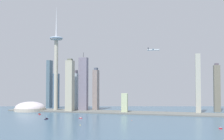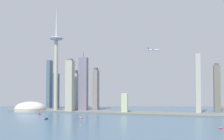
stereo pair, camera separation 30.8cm
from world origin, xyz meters
The scene contains 19 objects.
waterfront_pier centered at (0.00, 491.45, 1.83)m, with size 756.92×68.78×3.66m, color slate.
observation_tower centered at (-231.36, 489.83, 167.34)m, with size 42.11×42.11×333.52m.
stadium_dome centered at (-314.85, 479.92, 8.82)m, with size 96.75×96.75×37.77m.
skyscraper_0 centered at (-303.41, 588.10, 83.90)m, with size 13.16×25.18×167.80m.
skyscraper_1 centered at (-181.96, 532.23, 61.45)m, with size 16.09×22.40×129.44m.
skyscraper_2 centered at (-145.76, 505.69, 83.88)m, with size 26.44×18.25×183.82m.
skyscraper_3 centered at (258.23, 589.68, 72.54)m, with size 18.31×22.97×148.98m.
skyscraper_4 centered at (-178.45, 475.65, 79.44)m, with size 21.80×23.02×162.40m.
skyscraper_5 centered at (-115.25, 539.88, 66.16)m, with size 15.36×26.45×137.22m.
skyscraper_6 centered at (-11.06, 487.11, 29.02)m, with size 17.76×12.09×58.04m.
skyscraper_7 centered at (197.79, 517.90, 86.54)m, with size 13.99×15.05×173.08m.
skyscraper_8 centered at (-269.70, 572.36, 60.02)m, with size 15.00×21.77×120.03m.
boat_1 centered at (222.03, 278.45, 1.50)m, with size 6.85×4.61×3.89m.
boat_2 centered at (-97.65, 353.02, 1.17)m, with size 8.11×3.38×3.24m.
boat_3 centered at (-238.75, 401.41, 1.42)m, with size 14.07×16.26×3.80m.
boat_4 centered at (-173.76, 317.43, 1.48)m, with size 5.93×10.62×10.82m.
channel_buoy_0 centered at (33.30, 349.59, 1.15)m, with size 1.36×1.36×2.30m, color #E54C19.
channel_buoy_1 centered at (-62.33, 255.26, 0.82)m, with size 1.84×1.84×1.64m, color yellow.
airplane centered at (80.26, 413.64, 175.97)m, with size 31.78×28.15×8.27m.
Camera 2 is at (140.61, -288.89, 94.76)m, focal length 43.06 mm.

